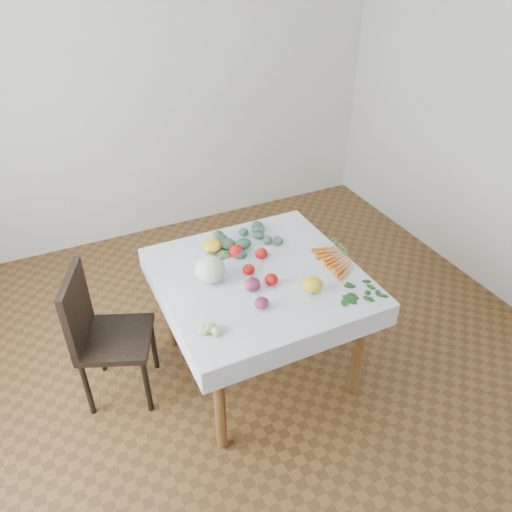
{
  "coord_description": "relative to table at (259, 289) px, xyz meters",
  "views": [
    {
      "loc": [
        -1.0,
        -2.07,
        2.47
      ],
      "look_at": [
        0.03,
        0.09,
        0.82
      ],
      "focal_mm": 35.0,
      "sensor_mm": 36.0,
      "label": 1
    }
  ],
  "objects": [
    {
      "name": "heirloom_front",
      "position": [
        0.2,
        -0.25,
        0.14
      ],
      "size": [
        0.15,
        0.15,
        0.08
      ],
      "primitive_type": "ellipsoid",
      "rotation": [
        0.0,
        0.0,
        -0.36
      ],
      "color": "yellow",
      "rests_on": "tablecloth"
    },
    {
      "name": "ground",
      "position": [
        0.0,
        0.0,
        -0.65
      ],
      "size": [
        4.0,
        4.0,
        0.0
      ],
      "primitive_type": "plane",
      "color": "brown"
    },
    {
      "name": "table",
      "position": [
        0.0,
        0.0,
        0.0
      ],
      "size": [
        1.0,
        1.0,
        0.75
      ],
      "color": "brown",
      "rests_on": "ground"
    },
    {
      "name": "tomatillo_cluster",
      "position": [
        -0.43,
        -0.34,
        0.12
      ],
      "size": [
        0.14,
        0.1,
        0.04
      ],
      "color": "#ACC471",
      "rests_on": "tablecloth"
    },
    {
      "name": "onion_b",
      "position": [
        -0.11,
        -0.27,
        0.14
      ],
      "size": [
        0.08,
        0.08,
        0.07
      ],
      "primitive_type": "ellipsoid",
      "rotation": [
        0.0,
        0.0,
        0.05
      ],
      "color": "#51173B",
      "rests_on": "tablecloth"
    },
    {
      "name": "carrot_bunch",
      "position": [
        0.48,
        -0.08,
        0.12
      ],
      "size": [
        0.2,
        0.34,
        0.03
      ],
      "color": "orange",
      "rests_on": "tablecloth"
    },
    {
      "name": "tomato_a",
      "position": [
        -0.04,
        0.23,
        0.14
      ],
      "size": [
        0.11,
        0.11,
        0.08
      ],
      "primitive_type": "ellipsoid",
      "rotation": [
        0.0,
        0.0,
        0.26
      ],
      "color": "red",
      "rests_on": "tablecloth"
    },
    {
      "name": "basil_bunch",
      "position": [
        0.41,
        -0.37,
        0.11
      ],
      "size": [
        0.24,
        0.2,
        0.01
      ],
      "color": "#184C18",
      "rests_on": "tablecloth"
    },
    {
      "name": "kale_bunch",
      "position": [
        0.07,
        0.32,
        0.13
      ],
      "size": [
        0.36,
        0.31,
        0.05
      ],
      "color": "#3C6249",
      "rests_on": "tablecloth"
    },
    {
      "name": "tomato_c",
      "position": [
        0.02,
        -0.11,
        0.14
      ],
      "size": [
        0.09,
        0.09,
        0.07
      ],
      "primitive_type": "ellipsoid",
      "rotation": [
        0.0,
        0.0,
        0.19
      ],
      "color": "red",
      "rests_on": "tablecloth"
    },
    {
      "name": "onion_a",
      "position": [
        -0.09,
        -0.11,
        0.14
      ],
      "size": [
        0.11,
        0.11,
        0.08
      ],
      "primitive_type": "ellipsoid",
      "rotation": [
        0.0,
        0.0,
        -0.21
      ],
      "color": "#51173B",
      "rests_on": "tablecloth"
    },
    {
      "name": "back_wall",
      "position": [
        0.0,
        2.0,
        0.7
      ],
      "size": [
        4.0,
        0.04,
        2.7
      ],
      "primitive_type": "cube",
      "color": "silver",
      "rests_on": "ground"
    },
    {
      "name": "heirloom_back",
      "position": [
        -0.15,
        0.35,
        0.14
      ],
      "size": [
        0.14,
        0.14,
        0.08
      ],
      "primitive_type": "ellipsoid",
      "rotation": [
        0.0,
        0.0,
        0.32
      ],
      "color": "yellow",
      "rests_on": "tablecloth"
    },
    {
      "name": "cabbage",
      "position": [
        -0.27,
        0.07,
        0.18
      ],
      "size": [
        0.2,
        0.2,
        0.15
      ],
      "primitive_type": "ellipsoid",
      "rotation": [
        0.0,
        0.0,
        -0.21
      ],
      "color": "beige",
      "rests_on": "tablecloth"
    },
    {
      "name": "tablecloth",
      "position": [
        0.0,
        0.0,
        0.1
      ],
      "size": [
        1.12,
        1.12,
        0.01
      ],
      "primitive_type": "cube",
      "color": "white",
      "rests_on": "table"
    },
    {
      "name": "tomato_d",
      "position": [
        -0.05,
        0.03,
        0.13
      ],
      "size": [
        0.09,
        0.09,
        0.06
      ],
      "primitive_type": "ellipsoid",
      "rotation": [
        0.0,
        0.0,
        0.37
      ],
      "color": "red",
      "rests_on": "tablecloth"
    },
    {
      "name": "chair",
      "position": [
        -0.91,
        0.22,
        -0.15
      ],
      "size": [
        0.52,
        0.52,
        0.88
      ],
      "color": "black",
      "rests_on": "ground"
    },
    {
      "name": "dill_bunch",
      "position": [
        -0.09,
        0.28,
        0.11
      ],
      "size": [
        0.2,
        0.19,
        0.02
      ],
      "color": "#4D7837",
      "rests_on": "tablecloth"
    },
    {
      "name": "tomato_b",
      "position": [
        0.08,
        0.14,
        0.14
      ],
      "size": [
        0.1,
        0.1,
        0.07
      ],
      "primitive_type": "ellipsoid",
      "rotation": [
        0.0,
        0.0,
        0.35
      ],
      "color": "red",
      "rests_on": "tablecloth"
    }
  ]
}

